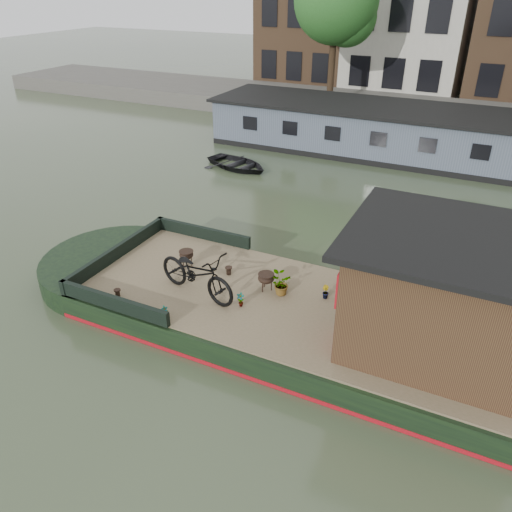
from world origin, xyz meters
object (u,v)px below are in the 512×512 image
at_px(cabin, 447,292).
at_px(bicycle, 197,273).
at_px(brazier_front, 187,258).
at_px(dinghy, 238,161).
at_px(potted_plant_a, 241,300).
at_px(brazier_rear, 266,282).

xyz_separation_m(cabin, bicycle, (-5.29, -0.58, -0.65)).
distance_m(bicycle, brazier_front, 1.44).
bearing_deg(dinghy, bicycle, -140.57).
relative_size(bicycle, dinghy, 0.74).
bearing_deg(cabin, potted_plant_a, -172.05).
bearing_deg(brazier_rear, bicycle, -147.44).
distance_m(potted_plant_a, brazier_front, 2.31).
bearing_deg(brazier_rear, potted_plant_a, -104.97).
height_order(cabin, dinghy, cabin).
height_order(bicycle, dinghy, bicycle).
relative_size(cabin, bicycle, 1.82).
bearing_deg(bicycle, dinghy, 35.09).
distance_m(bicycle, dinghy, 10.75).
distance_m(cabin, bicycle, 5.36).
distance_m(brazier_front, brazier_rear, 2.31).
distance_m(potted_plant_a, brazier_rear, 0.89).
bearing_deg(brazier_rear, brazier_front, 176.21).
bearing_deg(potted_plant_a, brazier_front, 153.97).
bearing_deg(brazier_front, potted_plant_a, -26.03).
bearing_deg(brazier_rear, dinghy, 121.43).
bearing_deg(bicycle, brazier_rear, -45.16).
bearing_deg(bicycle, potted_plant_a, -77.57).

